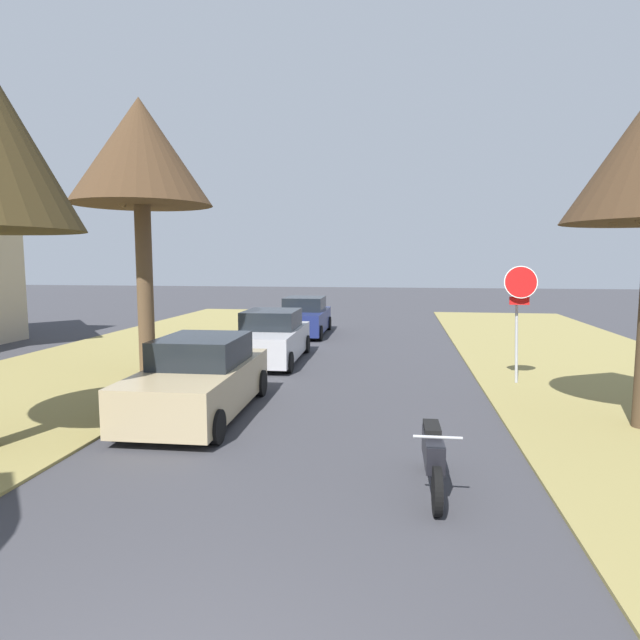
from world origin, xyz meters
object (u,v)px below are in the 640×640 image
object	(u,v)px
street_tree_left_mid_b	(140,155)
parked_sedan_silver	(271,338)
parked_sedan_navy	(304,317)
parked_sedan_tan	(200,379)
stop_sign_far	(520,299)
parked_motorcycle	(433,455)

from	to	relation	value
street_tree_left_mid_b	parked_sedan_silver	distance (m)	6.39
street_tree_left_mid_b	parked_sedan_navy	xyz separation A→B (m)	(2.78, 8.64, -5.15)
parked_sedan_tan	parked_sedan_silver	bearing A→B (deg)	89.67
stop_sign_far	street_tree_left_mid_b	world-z (taller)	street_tree_left_mid_b
parked_sedan_tan	parked_sedan_silver	size ratio (longest dim) A/B	1.00
stop_sign_far	parked_sedan_silver	xyz separation A→B (m)	(-6.89, 2.20, -1.45)
parked_sedan_navy	parked_sedan_tan	bearing A→B (deg)	-89.92
parked_sedan_silver	parked_motorcycle	size ratio (longest dim) A/B	2.17
parked_sedan_silver	parked_sedan_navy	size ratio (longest dim) A/B	1.00
stop_sign_far	parked_sedan_navy	distance (m)	10.93
stop_sign_far	parked_motorcycle	xyz separation A→B (m)	(-2.46, -6.66, -1.69)
parked_sedan_navy	parked_motorcycle	xyz separation A→B (m)	(4.48, -14.98, -0.24)
parked_sedan_silver	street_tree_left_mid_b	bearing A→B (deg)	-138.18
stop_sign_far	parked_sedan_silver	world-z (taller)	stop_sign_far
street_tree_left_mid_b	parked_sedan_silver	size ratio (longest dim) A/B	1.64
parked_sedan_tan	parked_motorcycle	distance (m)	5.38
parked_sedan_navy	parked_motorcycle	bearing A→B (deg)	-73.34
parked_sedan_tan	parked_sedan_navy	bearing A→B (deg)	90.08
street_tree_left_mid_b	parked_motorcycle	size ratio (longest dim) A/B	3.55
stop_sign_far	parked_sedan_tan	world-z (taller)	stop_sign_far
stop_sign_far	parked_sedan_tan	distance (m)	7.97
stop_sign_far	parked_sedan_navy	bearing A→B (deg)	129.85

